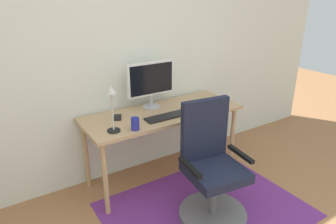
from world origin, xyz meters
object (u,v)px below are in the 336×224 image
at_px(monitor, 151,81).
at_px(desk_lamp, 112,101).
at_px(cell_phone, 118,117).
at_px(desk, 163,118).
at_px(coffee_cup, 135,124).
at_px(keyboard, 167,116).
at_px(computer_mouse, 198,109).
at_px(office_chair, 211,176).

relative_size(monitor, desk_lamp, 1.27).
distance_m(monitor, desk_lamp, 0.64).
xyz_separation_m(cell_phone, desk_lamp, (-0.15, -0.25, 0.26)).
bearing_deg(desk, coffee_cup, -150.98).
bearing_deg(keyboard, desk_lamp, -178.03).
xyz_separation_m(monitor, coffee_cup, (-0.39, -0.40, -0.23)).
distance_m(monitor, computer_mouse, 0.55).
bearing_deg(office_chair, desk_lamp, 144.77).
height_order(cell_phone, desk_lamp, desk_lamp).
bearing_deg(monitor, cell_phone, -169.44).
xyz_separation_m(keyboard, office_chair, (0.07, -0.58, -0.36)).
height_order(cell_phone, office_chair, office_chair).
relative_size(cell_phone, desk_lamp, 0.35).
relative_size(cell_phone, office_chair, 0.14).
distance_m(desk, monitor, 0.39).
height_order(computer_mouse, coffee_cup, coffee_cup).
distance_m(cell_phone, office_chair, 1.01).
bearing_deg(cell_phone, computer_mouse, 5.60).
bearing_deg(keyboard, desk, 72.96).
relative_size(desk, keyboard, 3.66).
height_order(coffee_cup, desk_lamp, desk_lamp).
xyz_separation_m(keyboard, coffee_cup, (-0.37, -0.09, 0.04)).
bearing_deg(cell_phone, keyboard, -5.77).
bearing_deg(monitor, office_chair, -85.94).
height_order(computer_mouse, desk_lamp, desk_lamp).
xyz_separation_m(computer_mouse, desk_lamp, (-0.89, 0.01, 0.25)).
bearing_deg(coffee_cup, cell_phone, 93.78).
bearing_deg(coffee_cup, office_chair, -47.73).
xyz_separation_m(cell_phone, office_chair, (0.47, -0.82, -0.35)).
xyz_separation_m(computer_mouse, cell_phone, (-0.74, 0.26, -0.01)).
relative_size(monitor, keyboard, 1.18).
bearing_deg(desk_lamp, desk, 15.64).
bearing_deg(coffee_cup, keyboard, 13.04).
bearing_deg(desk_lamp, computer_mouse, -0.54).
height_order(desk, monitor, monitor).
bearing_deg(computer_mouse, desk, 150.42).
height_order(desk, office_chair, office_chair).
distance_m(desk, desk_lamp, 0.70).
bearing_deg(office_chair, monitor, 101.16).
height_order(desk, cell_phone, cell_phone).
height_order(desk, coffee_cup, coffee_cup).
distance_m(keyboard, coffee_cup, 0.39).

